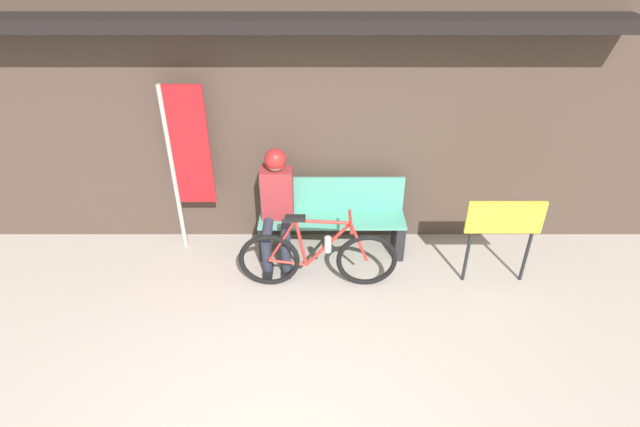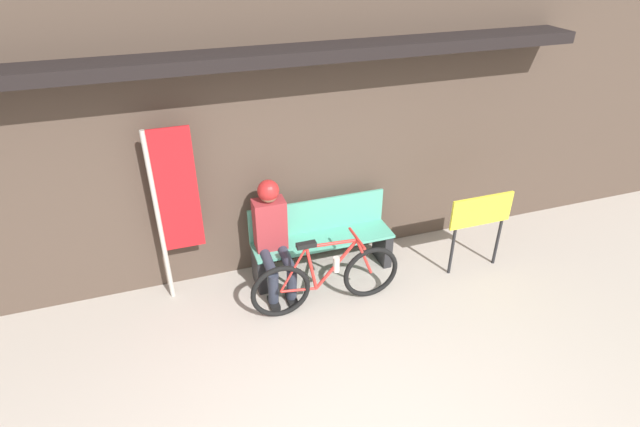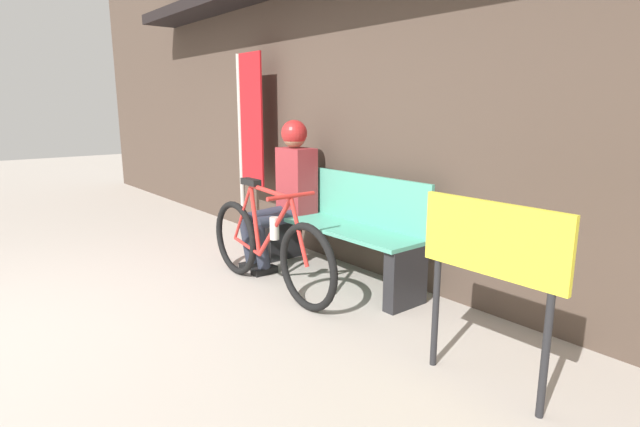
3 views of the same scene
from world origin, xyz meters
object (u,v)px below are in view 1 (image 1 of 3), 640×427
person_seated (278,200)px  signboard (506,224)px  bicycle (320,258)px  banner_pole (187,155)px  park_bench_near (333,220)px

person_seated → signboard: (2.30, -0.43, -0.03)m
bicycle → person_seated: bearing=131.2°
bicycle → banner_pole: (-1.40, 0.70, 0.83)m
bicycle → signboard: bearing=2.4°
bicycle → person_seated: (-0.44, 0.51, 0.39)m
banner_pole → signboard: size_ratio=2.00×
signboard → park_bench_near: bearing=162.3°
bicycle → signboard: signboard is taller
person_seated → banner_pole: banner_pole is taller
person_seated → signboard: size_ratio=1.34×
park_bench_near → banner_pole: bearing=177.1°
bicycle → banner_pole: size_ratio=0.84×
person_seated → banner_pole: bearing=168.7°
park_bench_near → bicycle: park_bench_near is taller
park_bench_near → bicycle: 0.64m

